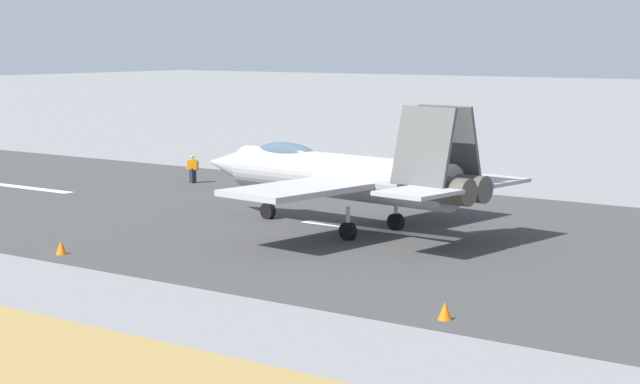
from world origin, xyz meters
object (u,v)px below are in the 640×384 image
marker_cone_near (445,311)px  marker_cone_mid (61,248)px  fighter_jet (341,175)px  crew_person (193,169)px

marker_cone_near → marker_cone_mid: 16.96m
fighter_jet → marker_cone_mid: (5.61, 10.88, -2.18)m
crew_person → marker_cone_mid: 21.68m
marker_cone_mid → crew_person: bearing=-60.9°
fighter_jet → marker_cone_near: fighter_jet is taller
crew_person → marker_cone_near: (-27.50, 18.94, -0.56)m
crew_person → marker_cone_mid: crew_person is taller
fighter_jet → crew_person: size_ratio=9.76×
fighter_jet → marker_cone_near: (-11.35, 10.88, -2.18)m
marker_cone_mid → fighter_jet: bearing=-117.3°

